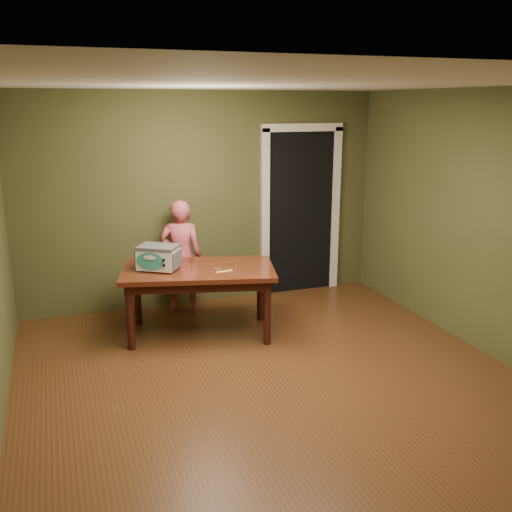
# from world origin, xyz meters

# --- Properties ---
(floor) EXTENTS (5.00, 5.00, 0.00)m
(floor) POSITION_xyz_m (0.00, 0.00, 0.00)
(floor) COLOR #512E17
(floor) RESTS_ON ground
(room_shell) EXTENTS (4.52, 5.02, 2.61)m
(room_shell) POSITION_xyz_m (0.00, 0.00, 1.71)
(room_shell) COLOR #444A27
(room_shell) RESTS_ON ground
(doorway) EXTENTS (1.10, 0.66, 2.25)m
(doorway) POSITION_xyz_m (1.30, 2.78, 1.06)
(doorway) COLOR black
(doorway) RESTS_ON ground
(dining_table) EXTENTS (1.77, 1.27, 0.75)m
(dining_table) POSITION_xyz_m (-0.34, 1.45, 0.65)
(dining_table) COLOR #36160C
(dining_table) RESTS_ON floor
(toy_oven) EXTENTS (0.50, 0.46, 0.26)m
(toy_oven) POSITION_xyz_m (-0.75, 1.52, 0.89)
(toy_oven) COLOR #4C4F54
(toy_oven) RESTS_ON dining_table
(baking_pan) EXTENTS (0.10, 0.10, 0.02)m
(baking_pan) POSITION_xyz_m (-0.18, 1.29, 0.76)
(baking_pan) COLOR silver
(baking_pan) RESTS_ON dining_table
(spatula) EXTENTS (0.18, 0.05, 0.01)m
(spatula) POSITION_xyz_m (-0.12, 1.22, 0.75)
(spatula) COLOR #FEE96E
(spatula) RESTS_ON dining_table
(child) EXTENTS (0.58, 0.47, 1.37)m
(child) POSITION_xyz_m (-0.37, 2.20, 0.69)
(child) COLOR #BF4E5E
(child) RESTS_ON floor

